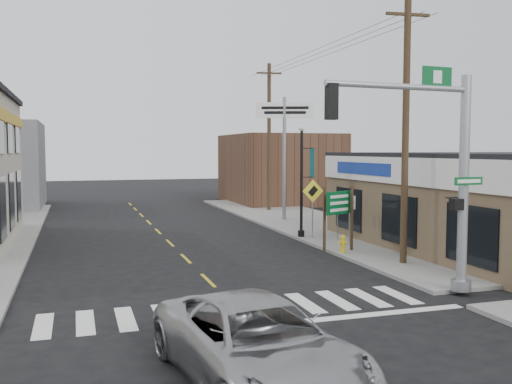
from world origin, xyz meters
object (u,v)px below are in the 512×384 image
object	(u,v)px
fire_hydrant	(343,243)
utility_pole_near	(406,128)
guide_sign	(339,209)
utility_pole_far	(269,135)
suv	(257,344)
traffic_signal_pole	(442,160)
lamp_post	(303,173)
dance_center_sign	(284,128)
bare_tree	(429,165)

from	to	relation	value
fire_hydrant	utility_pole_near	size ratio (longest dim) A/B	0.08
guide_sign	utility_pole_far	bearing A→B (deg)	56.38
suv	traffic_signal_pole	bearing A→B (deg)	24.30
lamp_post	dance_center_sign	size ratio (longest dim) A/B	0.73
bare_tree	utility_pole_near	distance (m)	2.60
dance_center_sign	bare_tree	xyz separation A→B (m)	(1.43, -12.67, -1.89)
traffic_signal_pole	dance_center_sign	bearing A→B (deg)	79.71
bare_tree	utility_pole_near	world-z (taller)	utility_pole_near
traffic_signal_pole	lamp_post	distance (m)	11.42
fire_hydrant	bare_tree	distance (m)	4.65
guide_sign	dance_center_sign	bearing A→B (deg)	56.76
guide_sign	bare_tree	size ratio (longest dim) A/B	0.59
suv	traffic_signal_pole	size ratio (longest dim) A/B	0.86
utility_pole_far	fire_hydrant	bearing A→B (deg)	-91.06
fire_hydrant	utility_pole_far	xyz separation A→B (m)	(2.55, 16.81, 4.83)
fire_hydrant	suv	bearing A→B (deg)	-123.03
utility_pole_far	lamp_post	bearing A→B (deg)	-93.90
traffic_signal_pole	dance_center_sign	distance (m)	18.25
suv	bare_tree	bearing A→B (deg)	35.81
suv	utility_pole_far	size ratio (longest dim) A/B	0.56
dance_center_sign	utility_pole_far	xyz separation A→B (m)	(0.94, 5.57, -0.28)
suv	guide_sign	size ratio (longest dim) A/B	2.10
fire_hydrant	utility_pole_near	bearing A→B (deg)	-65.33
utility_pole_near	lamp_post	bearing A→B (deg)	104.66
fire_hydrant	utility_pole_far	world-z (taller)	utility_pole_far
utility_pole_far	traffic_signal_pole	bearing A→B (deg)	-89.18
traffic_signal_pole	lamp_post	bearing A→B (deg)	84.02
bare_tree	fire_hydrant	bearing A→B (deg)	154.87
lamp_post	dance_center_sign	xyz separation A→B (m)	(1.55, 6.70, 2.38)
traffic_signal_pole	utility_pole_far	world-z (taller)	utility_pole_far
lamp_post	fire_hydrant	bearing A→B (deg)	-101.29
lamp_post	utility_pole_near	distance (m)	7.49
suv	traffic_signal_pole	world-z (taller)	traffic_signal_pole
utility_pole_near	utility_pole_far	world-z (taller)	utility_pole_far
lamp_post	bare_tree	size ratio (longest dim) A/B	1.17
dance_center_sign	suv	bearing A→B (deg)	-91.81
fire_hydrant	lamp_post	size ratio (longest dim) A/B	0.14
utility_pole_near	utility_pole_far	distance (m)	19.48
fire_hydrant	lamp_post	xyz separation A→B (m)	(0.06, 4.54, 2.73)
traffic_signal_pole	bare_tree	bearing A→B (deg)	54.33
lamp_post	utility_pole_near	size ratio (longest dim) A/B	0.55
utility_pole_far	utility_pole_near	bearing A→B (deg)	-86.41
utility_pole_far	guide_sign	bearing A→B (deg)	-91.28
fire_hydrant	dance_center_sign	xyz separation A→B (m)	(1.61, 11.24, 5.11)
guide_sign	suv	bearing A→B (deg)	-146.83
guide_sign	lamp_post	world-z (taller)	lamp_post
fire_hydrant	bare_tree	world-z (taller)	bare_tree
suv	utility_pole_near	size ratio (longest dim) A/B	0.58
guide_sign	lamp_post	bearing A→B (deg)	64.39
traffic_signal_pole	lamp_post	xyz separation A→B (m)	(0.31, 11.38, -0.80)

